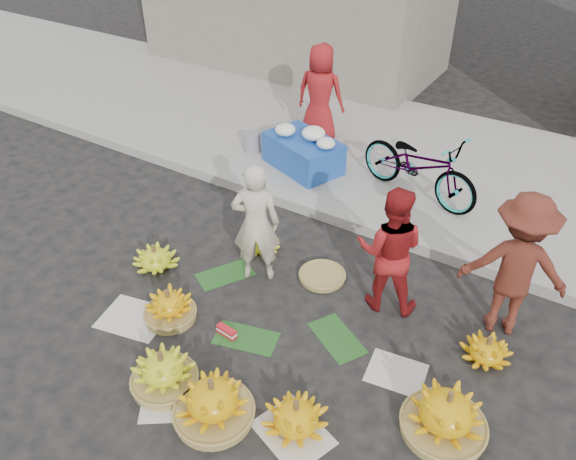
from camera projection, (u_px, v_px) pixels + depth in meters
The scene contains 22 objects.
ground at pixel (265, 330), 5.90m from camera, with size 80.00×80.00×0.00m, color black.
curb at pixel (358, 223), 7.38m from camera, with size 40.00×0.25×0.15m, color gray.
sidewalk at pixel (417, 159), 8.83m from camera, with size 40.00×4.00×0.12m, color gray.
newspaper_scatter at pixel (218, 382), 5.35m from camera, with size 3.20×1.80×0.00m, color silver, non-canonical shape.
banana_leaves at pixel (267, 315), 6.08m from camera, with size 2.00×1.00×0.00m, color #194B19, non-canonical shape.
banana_bunch_0 at pixel (169, 307), 5.96m from camera, with size 0.54×0.54×0.39m.
banana_bunch_1 at pixel (163, 371), 5.22m from camera, with size 0.68×0.68×0.43m.
banana_bunch_2 at pixel (213, 401), 4.91m from camera, with size 0.71×0.71×0.48m.
banana_bunch_3 at pixel (296, 417), 4.85m from camera, with size 0.68×0.68×0.35m.
banana_bunch_4 at pixel (446, 414), 4.80m from camera, with size 0.80×0.80×0.50m.
banana_bunch_5 at pixel (487, 350), 5.51m from camera, with size 0.61×0.61×0.30m.
banana_bunch_6 at pixel (155, 258), 6.67m from camera, with size 0.57×0.57×0.33m.
banana_bunch_7 at pixel (260, 241), 6.96m from camera, with size 0.55×0.55×0.31m.
basket_spare at pixel (322, 276), 6.57m from camera, with size 0.53×0.53×0.06m, color olive.
incense_stack at pixel (227, 331), 5.81m from camera, with size 0.23×0.07×0.09m, color red.
vendor_cream at pixel (256, 224), 6.21m from camera, with size 0.54×0.35×1.47m, color beige.
vendor_red at pixel (390, 250), 5.81m from camera, with size 0.72×0.56×1.48m, color #AA1A1A.
man_striped at pixel (516, 266), 5.50m from camera, with size 1.04×0.60×1.61m, color #9F311C.
flower_table at pixel (303, 151), 8.35m from camera, with size 1.32×1.07×0.66m.
grey_bucket at pixel (252, 142), 8.86m from camera, with size 0.27×0.27×0.31m, color gray.
flower_vendor at pixel (320, 94), 8.80m from camera, with size 0.77×0.50×1.57m, color #AA1A1A.
bicycle at pixel (419, 165), 7.58m from camera, with size 1.83×0.64×0.96m, color gray.
Camera 1 is at (2.42, -3.42, 4.29)m, focal length 35.00 mm.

